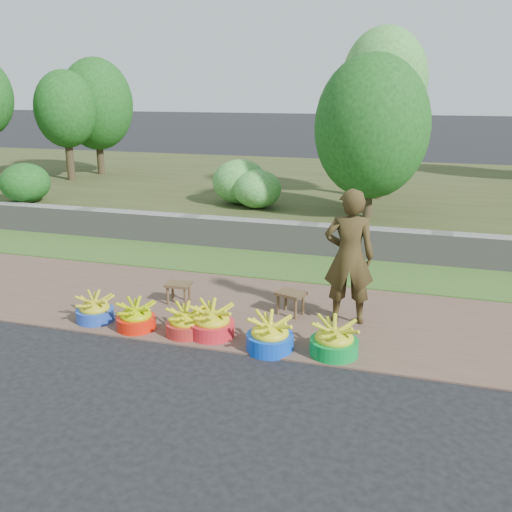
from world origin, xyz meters
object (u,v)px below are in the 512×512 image
(vendor_woman, at_px, (349,257))
(basin_f, at_px, (334,341))
(stool_left, at_px, (178,287))
(stool_right, at_px, (291,297))
(basin_a, at_px, (95,310))
(basin_b, at_px, (136,318))
(basin_e, at_px, (270,336))
(basin_d, at_px, (212,323))
(basin_c, at_px, (186,323))

(vendor_woman, bearing_deg, basin_f, 81.50)
(stool_left, relative_size, stool_right, 0.81)
(stool_left, bearing_deg, basin_a, -131.50)
(basin_b, bearing_deg, stool_left, 81.25)
(basin_e, distance_m, vendor_woman, 1.43)
(basin_e, height_order, vendor_woman, vendor_woman)
(basin_a, distance_m, basin_d, 1.57)
(basin_f, relative_size, stool_right, 1.29)
(stool_right, bearing_deg, basin_d, -129.19)
(basin_e, height_order, basin_f, basin_f)
(basin_d, distance_m, vendor_woman, 1.84)
(basin_b, bearing_deg, basin_e, -2.38)
(basin_c, xyz_separation_m, stool_right, (1.04, 0.95, 0.10))
(stool_right, bearing_deg, basin_e, -89.12)
(stool_left, bearing_deg, basin_d, -46.44)
(basin_a, height_order, basin_c, basin_c)
(basin_d, distance_m, basin_e, 0.76)
(vendor_woman, bearing_deg, basin_d, 22.90)
(basin_d, xyz_separation_m, basin_f, (1.46, -0.07, -0.00))
(basin_a, xyz_separation_m, vendor_woman, (3.02, 0.90, 0.70))
(stool_right, bearing_deg, basin_f, -53.27)
(basin_b, xyz_separation_m, vendor_woman, (2.41, 0.97, 0.70))
(basin_b, relative_size, stool_right, 1.15)
(basin_a, distance_m, vendor_woman, 3.23)
(vendor_woman, bearing_deg, stool_left, -7.66)
(stool_left, bearing_deg, basin_b, -98.75)
(basin_a, bearing_deg, stool_left, 48.50)
(basin_e, bearing_deg, basin_b, 177.62)
(basin_e, distance_m, basin_f, 0.71)
(basin_d, xyz_separation_m, stool_left, (-0.81, 0.85, 0.07))
(basin_e, xyz_separation_m, stool_right, (-0.02, 1.05, 0.09))
(basin_c, relative_size, stool_right, 1.15)
(basin_f, xyz_separation_m, vendor_woman, (-0.00, 0.97, 0.68))
(stool_right, bearing_deg, vendor_woman, -0.21)
(basin_d, height_order, stool_left, basin_d)
(basin_a, xyz_separation_m, basin_f, (3.03, -0.07, 0.02))
(basin_c, relative_size, basin_e, 0.90)
(basin_e, distance_m, stool_right, 1.05)
(stool_right, bearing_deg, basin_c, -137.60)
(basin_a, relative_size, basin_c, 0.99)
(basin_b, bearing_deg, basin_f, 0.09)
(basin_a, relative_size, stool_left, 1.41)
(basin_a, relative_size, basin_d, 0.88)
(stool_right, height_order, vendor_woman, vendor_woman)
(basin_f, relative_size, stool_left, 1.60)
(basin_c, relative_size, stool_left, 1.43)
(basin_a, bearing_deg, basin_c, -2.25)
(basin_b, height_order, basin_d, basin_d)
(basin_d, height_order, stool_right, basin_d)
(basin_b, distance_m, basin_d, 0.96)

